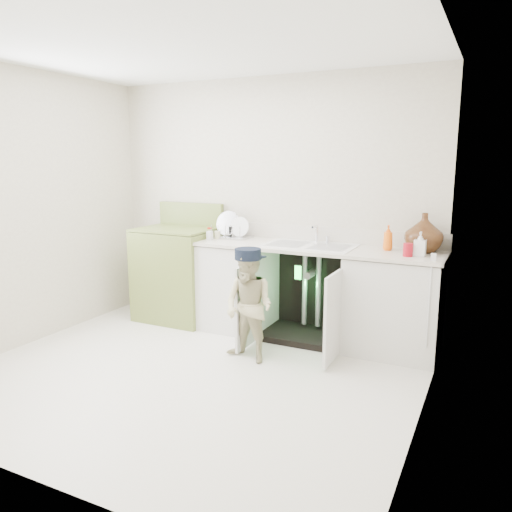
{
  "coord_description": "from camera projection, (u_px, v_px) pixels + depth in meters",
  "views": [
    {
      "loc": [
        2.11,
        -3.13,
        1.69
      ],
      "look_at": [
        0.25,
        0.7,
        0.87
      ],
      "focal_mm": 35.0,
      "sensor_mm": 36.0,
      "label": 1
    }
  ],
  "objects": [
    {
      "name": "room_shell",
      "position": [
        186.0,
        219.0,
        3.76
      ],
      "size": [
        6.0,
        5.5,
        1.26
      ],
      "color": "beige",
      "rests_on": "ground"
    },
    {
      "name": "avocado_stove",
      "position": [
        178.0,
        272.0,
        5.34
      ],
      "size": [
        0.79,
        0.65,
        1.23
      ],
      "color": "olive",
      "rests_on": "ground"
    },
    {
      "name": "counter_run",
      "position": [
        312.0,
        290.0,
        4.72
      ],
      "size": [
        2.44,
        1.02,
        1.24
      ],
      "color": "silver",
      "rests_on": "ground"
    },
    {
      "name": "ground",
      "position": [
        190.0,
        374.0,
        3.99
      ],
      "size": [
        3.5,
        3.5,
        0.0
      ],
      "primitive_type": "plane",
      "color": "beige",
      "rests_on": "ground"
    },
    {
      "name": "repair_worker",
      "position": [
        249.0,
        305.0,
        4.19
      ],
      "size": [
        0.59,
        0.62,
        0.97
      ],
      "rotation": [
        0.0,
        0.0,
        -0.22
      ],
      "color": "beige",
      "rests_on": "ground"
    }
  ]
}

